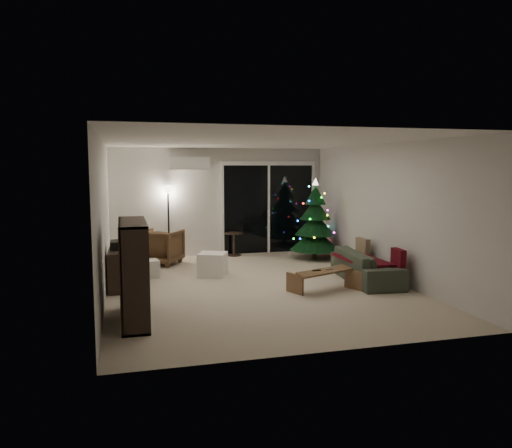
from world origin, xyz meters
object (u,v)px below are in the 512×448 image
(armchair, at_px, (160,247))
(coffee_table, at_px, (325,281))
(sofa, at_px, (367,266))
(media_cabinet, at_px, (121,268))
(christmas_tree, at_px, (315,219))
(bookshelf, at_px, (121,272))

(armchair, distance_m, coffee_table, 3.94)
(sofa, bearing_deg, media_cabinet, 87.32)
(armchair, height_order, christmas_tree, christmas_tree)
(armchair, relative_size, coffee_table, 0.74)
(sofa, bearing_deg, christmas_tree, 7.87)
(bookshelf, relative_size, christmas_tree, 0.75)
(armchair, bearing_deg, coffee_table, 159.18)
(media_cabinet, relative_size, sofa, 0.57)
(media_cabinet, distance_m, armchair, 2.09)
(bookshelf, relative_size, coffee_table, 1.21)
(media_cabinet, bearing_deg, armchair, 69.34)
(bookshelf, xyz_separation_m, sofa, (4.30, 1.32, -0.40))
(bookshelf, xyz_separation_m, christmas_tree, (4.22, 3.63, 0.23))
(bookshelf, distance_m, armchair, 3.98)
(bookshelf, distance_m, christmas_tree, 5.57)
(bookshelf, relative_size, armchair, 1.65)
(sofa, distance_m, coffee_table, 1.14)
(coffee_table, bearing_deg, bookshelf, 172.06)
(media_cabinet, relative_size, armchair, 1.31)
(bookshelf, xyz_separation_m, media_cabinet, (0.00, 1.96, -0.34))
(bookshelf, distance_m, media_cabinet, 1.99)
(bookshelf, bearing_deg, sofa, 35.82)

